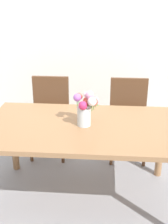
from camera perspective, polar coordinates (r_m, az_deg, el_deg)
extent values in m
plane|color=#939399|center=(2.85, -0.25, -16.12)|extent=(12.00, 12.00, 0.00)
cube|color=silver|center=(3.84, 1.78, 16.86)|extent=(7.00, 0.10, 2.80)
cube|color=#9E7047|center=(2.47, -0.28, -3.00)|extent=(1.68, 0.96, 0.04)
cylinder|color=#9E7047|center=(3.13, -13.69, -5.38)|extent=(0.07, 0.07, 0.70)
cylinder|color=#9E7047|center=(3.04, 14.91, -6.42)|extent=(0.07, 0.07, 0.70)
cube|color=brown|center=(3.30, -6.99, -1.25)|extent=(0.42, 0.42, 0.04)
cylinder|color=brown|center=(3.22, -4.25, -6.53)|extent=(0.04, 0.04, 0.44)
cylinder|color=brown|center=(3.29, -10.49, -6.20)|extent=(0.04, 0.04, 0.44)
cylinder|color=brown|center=(3.54, -3.39, -3.70)|extent=(0.04, 0.04, 0.44)
cylinder|color=brown|center=(3.60, -9.08, -3.46)|extent=(0.04, 0.04, 0.44)
cube|color=brown|center=(3.40, -6.56, 3.58)|extent=(0.42, 0.04, 0.42)
cube|color=brown|center=(3.25, 8.76, -1.75)|extent=(0.42, 0.42, 0.04)
cylinder|color=brown|center=(3.22, 11.93, -7.02)|extent=(0.04, 0.04, 0.44)
cylinder|color=brown|center=(3.19, 5.46, -6.89)|extent=(0.04, 0.04, 0.44)
cylinder|color=brown|center=(3.53, 11.27, -4.15)|extent=(0.04, 0.04, 0.44)
cylinder|color=brown|center=(3.51, 5.41, -4.00)|extent=(0.04, 0.04, 0.44)
cube|color=brown|center=(3.35, 8.79, 3.17)|extent=(0.42, 0.04, 0.42)
cylinder|color=silver|center=(2.43, 0.00, -0.83)|extent=(0.12, 0.12, 0.16)
sphere|color=#B266C6|center=(2.39, -1.36, 2.87)|extent=(0.07, 0.07, 0.07)
cylinder|color=#478438|center=(2.41, -1.35, 1.91)|extent=(0.01, 0.01, 0.09)
sphere|color=#E55B4C|center=(2.45, 0.62, 2.15)|extent=(0.07, 0.07, 0.07)
cylinder|color=#478438|center=(2.46, 0.62, 1.77)|extent=(0.01, 0.01, 0.04)
sphere|color=#EA9EBC|center=(2.39, 1.46, 2.31)|extent=(0.06, 0.06, 0.06)
cylinder|color=#478438|center=(2.40, 1.45, 1.59)|extent=(0.01, 0.01, 0.06)
sphere|color=white|center=(2.31, 1.59, 2.05)|extent=(0.07, 0.07, 0.07)
cylinder|color=#478438|center=(2.32, 1.58, 1.10)|extent=(0.01, 0.01, 0.08)
sphere|color=white|center=(2.41, 0.49, 3.50)|extent=(0.05, 0.05, 0.05)
cylinder|color=#478438|center=(2.43, 0.49, 2.35)|extent=(0.01, 0.01, 0.10)
sphere|color=#EA9EBC|center=(2.40, 1.08, 3.36)|extent=(0.07, 0.07, 0.07)
cylinder|color=#478438|center=(2.42, 1.07, 2.23)|extent=(0.01, 0.01, 0.10)
sphere|color=#E55B4C|center=(2.43, 0.71, 2.20)|extent=(0.06, 0.06, 0.06)
cylinder|color=#478438|center=(2.43, 0.71, 1.68)|extent=(0.01, 0.01, 0.05)
sphere|color=#D12D66|center=(2.33, -0.23, 1.28)|extent=(0.07, 0.07, 0.07)
cylinder|color=#478438|center=(2.34, -0.23, 0.76)|extent=(0.01, 0.01, 0.04)
sphere|color=#E55B4C|center=(2.34, 1.94, 2.05)|extent=(0.07, 0.07, 0.07)
cylinder|color=#478438|center=(2.35, 1.93, 1.25)|extent=(0.01, 0.01, 0.07)
sphere|color=#E55B4C|center=(2.45, -1.02, 3.09)|extent=(0.06, 0.06, 0.06)
cylinder|color=#478438|center=(2.46, -1.02, 2.28)|extent=(0.01, 0.01, 0.07)
sphere|color=#EA9EBC|center=(2.39, 2.24, 2.27)|extent=(0.06, 0.06, 0.06)
cylinder|color=#478438|center=(2.40, 2.23, 1.59)|extent=(0.01, 0.01, 0.06)
ellipsoid|color=#478438|center=(2.34, 1.41, 1.27)|extent=(0.07, 0.06, 0.03)
ellipsoid|color=#478438|center=(2.43, 1.73, 1.56)|extent=(0.07, 0.06, 0.03)
ellipsoid|color=#478438|center=(2.40, 1.92, 1.71)|extent=(0.07, 0.04, 0.03)
ellipsoid|color=#478438|center=(2.40, 2.14, 1.45)|extent=(0.07, 0.04, 0.02)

